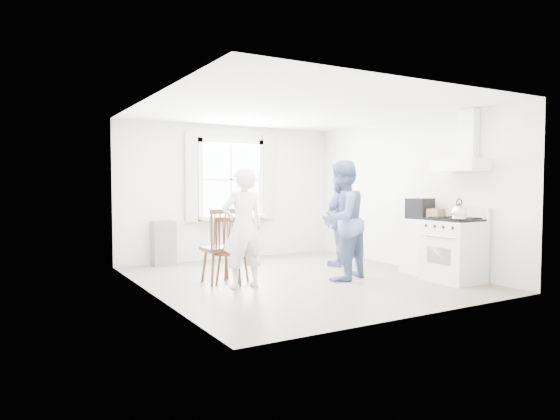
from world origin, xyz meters
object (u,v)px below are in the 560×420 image
object	(u,v)px
stereo_stack	(420,209)
person_left	(243,228)
low_cabinet	(422,246)
person_mid	(342,220)
windsor_chair_b	(230,243)
gas_stove	(454,249)
windsor_chair_a	(223,238)
person_right	(341,220)

from	to	relation	value
stereo_stack	person_left	xyz separation A→B (m)	(-2.96, 0.45, -0.22)
low_cabinet	person_left	xyz separation A→B (m)	(-3.00, 0.49, 0.40)
low_cabinet	person_mid	bearing A→B (deg)	169.37
windsor_chair_b	low_cabinet	bearing A→B (deg)	-13.90
gas_stove	person_mid	xyz separation A→B (m)	(-1.37, 0.97, 0.43)
windsor_chair_a	person_right	bearing A→B (deg)	10.50
windsor_chair_a	windsor_chair_b	bearing A→B (deg)	-49.56
windsor_chair_a	person_mid	xyz separation A→B (m)	(1.71, -0.57, 0.23)
person_left	person_right	xyz separation A→B (m)	(2.33, 0.82, -0.02)
person_mid	low_cabinet	bearing A→B (deg)	148.48
person_left	person_mid	world-z (taller)	person_mid
person_left	person_right	distance (m)	2.47
windsor_chair_a	windsor_chair_b	world-z (taller)	windsor_chair_a
person_right	windsor_chair_b	bearing A→B (deg)	-8.74
gas_stove	low_cabinet	world-z (taller)	gas_stove
gas_stove	person_right	world-z (taller)	person_right
person_mid	windsor_chair_b	bearing A→B (deg)	-37.57
low_cabinet	stereo_stack	xyz separation A→B (m)	(-0.03, 0.04, 0.62)
gas_stove	person_mid	bearing A→B (deg)	144.69
person_left	person_mid	size ratio (longest dim) A/B	0.93
low_cabinet	person_mid	distance (m)	1.54
stereo_stack	windsor_chair_a	bearing A→B (deg)	165.48
person_mid	person_left	bearing A→B (deg)	-28.87
gas_stove	person_mid	distance (m)	1.73
gas_stove	person_right	bearing A→B (deg)	106.54
gas_stove	windsor_chair_b	world-z (taller)	gas_stove
low_cabinet	windsor_chair_b	world-z (taller)	windsor_chair_b
gas_stove	stereo_stack	distance (m)	0.94
person_left	person_mid	bearing A→B (deg)	173.17
windsor_chair_b	person_right	distance (m)	2.48
gas_stove	stereo_stack	size ratio (longest dim) A/B	2.63
person_mid	stereo_stack	bearing A→B (deg)	149.71
person_left	windsor_chair_b	bearing A→B (deg)	-71.64
person_left	person_right	size ratio (longest dim) A/B	1.03
low_cabinet	windsor_chair_b	bearing A→B (deg)	166.10
stereo_stack	person_mid	world-z (taller)	person_mid
windsor_chair_b	person_mid	distance (m)	1.74
stereo_stack	person_right	xyz separation A→B (m)	(-0.63, 1.27, -0.24)
stereo_stack	person_mid	xyz separation A→B (m)	(-1.41, 0.23, -0.15)
windsor_chair_b	person_mid	xyz separation A→B (m)	(1.64, -0.49, 0.30)
stereo_stack	person_right	world-z (taller)	person_right
windsor_chair_a	windsor_chair_b	size ratio (longest dim) A/B	1.12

